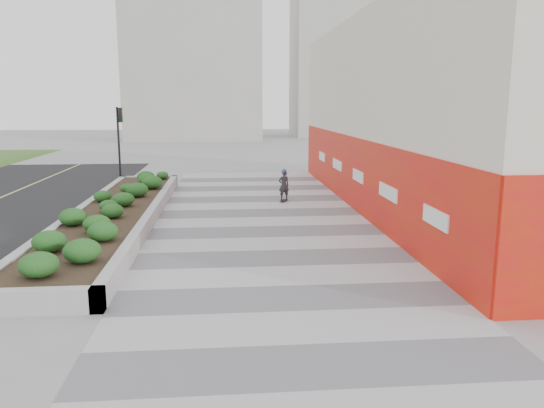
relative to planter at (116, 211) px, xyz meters
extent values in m
plane|color=gray|center=(5.50, -7.00, -0.42)|extent=(160.00, 160.00, 0.00)
cube|color=#A8A8AD|center=(5.50, -4.00, -0.41)|extent=(8.00, 36.00, 0.01)
cube|color=beige|center=(12.50, 2.00, 3.58)|extent=(6.00, 24.00, 8.00)
cube|color=red|center=(9.52, 2.00, 1.08)|extent=(0.12, 24.00, 3.00)
cube|color=#9E9EA0|center=(0.00, -8.85, -0.14)|extent=(3.00, 0.30, 0.55)
cube|color=#9E9EA0|center=(0.00, 8.85, -0.14)|extent=(3.00, 0.30, 0.55)
cube|color=#9E9EA0|center=(-1.35, 0.00, -0.14)|extent=(0.30, 18.00, 0.55)
cube|color=#9E9EA0|center=(1.35, 0.00, -0.14)|extent=(0.30, 18.00, 0.55)
cube|color=#2D2116|center=(0.00, 0.00, -0.17)|extent=(2.40, 17.40, 0.50)
cylinder|color=black|center=(-1.80, 10.50, 1.68)|extent=(0.12, 0.12, 4.20)
cube|color=black|center=(-1.62, 10.50, 3.33)|extent=(0.18, 0.28, 0.80)
cube|color=#ADAAA3|center=(0.50, 48.00, 9.58)|extent=(16.00, 12.00, 20.00)
cube|color=#ADAAA3|center=(20.50, 53.00, 11.58)|extent=(14.00, 10.00, 24.00)
cylinder|color=#595654|center=(6.00, -4.00, -0.42)|extent=(0.44, 0.44, 0.01)
cube|color=black|center=(6.72, 3.63, -0.35)|extent=(0.45, 0.74, 0.02)
imported|color=#27272C|center=(6.72, 3.63, 0.33)|extent=(0.55, 0.42, 1.35)
sphere|color=blue|center=(6.72, 3.63, 0.97)|extent=(0.23, 0.23, 0.23)
camera|label=1|loc=(4.11, -19.81, 3.96)|focal=35.00mm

